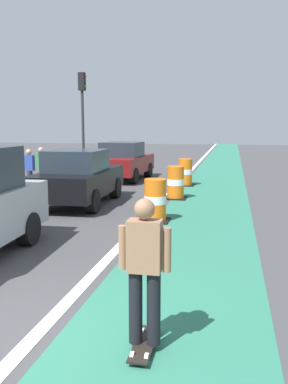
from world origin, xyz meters
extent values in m
cube|color=#2D755B|center=(2.40, 12.00, 0.00)|extent=(2.50, 80.00, 0.01)
cube|color=silver|center=(0.90, 12.00, 0.01)|extent=(0.20, 80.00, 0.01)
cube|color=black|center=(2.21, 0.03, 0.07)|extent=(0.22, 0.80, 0.02)
cylinder|color=silver|center=(2.29, -0.23, 0.06)|extent=(0.04, 0.11, 0.11)
cylinder|color=silver|center=(2.14, -0.23, 0.06)|extent=(0.04, 0.11, 0.11)
cylinder|color=silver|center=(2.29, 0.29, 0.06)|extent=(0.04, 0.11, 0.11)
cylinder|color=silver|center=(2.13, 0.29, 0.06)|extent=(0.04, 0.11, 0.11)
cylinder|color=black|center=(2.31, 0.03, 0.49)|extent=(0.15, 0.15, 0.82)
cylinder|color=black|center=(2.11, 0.03, 0.49)|extent=(0.15, 0.15, 0.82)
cube|color=#9E7051|center=(2.21, 0.03, 1.18)|extent=(0.36, 0.22, 0.56)
cylinder|color=#9E7051|center=(2.45, 0.03, 1.15)|extent=(0.09, 0.09, 0.48)
cylinder|color=#9E7051|center=(1.97, 0.02, 1.15)|extent=(0.09, 0.09, 0.48)
sphere|color=#9E7051|center=(2.21, 0.03, 1.58)|extent=(0.22, 0.22, 0.22)
cylinder|color=black|center=(-0.97, 3.50, 0.34)|extent=(0.31, 0.69, 0.68)
cube|color=black|center=(-1.56, 8.02, 0.70)|extent=(1.94, 4.15, 0.72)
cube|color=#232D38|center=(-1.55, 7.77, 1.38)|extent=(1.66, 1.76, 0.64)
cylinder|color=black|center=(-2.41, 9.27, 0.34)|extent=(0.30, 0.69, 0.68)
cylinder|color=black|center=(-0.77, 9.31, 0.34)|extent=(0.30, 0.69, 0.68)
cylinder|color=black|center=(-2.35, 6.72, 0.34)|extent=(0.30, 0.69, 0.68)
cylinder|color=black|center=(-0.71, 6.77, 0.34)|extent=(0.30, 0.69, 0.68)
cube|color=maroon|center=(-1.71, 14.03, 0.70)|extent=(2.02, 4.18, 0.72)
cube|color=#232D38|center=(-1.72, 13.78, 1.38)|extent=(1.69, 1.79, 0.64)
cylinder|color=black|center=(-2.47, 15.34, 0.34)|extent=(0.31, 0.69, 0.68)
cylinder|color=black|center=(-0.83, 15.26, 0.34)|extent=(0.31, 0.69, 0.68)
cylinder|color=black|center=(-2.58, 12.80, 0.34)|extent=(0.31, 0.69, 0.68)
cylinder|color=black|center=(-0.94, 12.72, 0.34)|extent=(0.31, 0.69, 0.68)
cylinder|color=orange|center=(1.19, 6.16, 0.25)|extent=(0.56, 0.56, 0.42)
cylinder|color=white|center=(1.19, 6.16, 0.57)|extent=(0.57, 0.57, 0.21)
cylinder|color=orange|center=(1.19, 6.16, 0.88)|extent=(0.56, 0.56, 0.42)
cube|color=black|center=(1.19, 6.16, 0.02)|extent=(0.73, 0.73, 0.04)
cylinder|color=orange|center=(1.25, 9.57, 0.25)|extent=(0.56, 0.56, 0.42)
cylinder|color=white|center=(1.25, 9.57, 0.57)|extent=(0.57, 0.57, 0.21)
cylinder|color=orange|center=(1.25, 9.57, 0.88)|extent=(0.56, 0.56, 0.42)
cube|color=black|center=(1.25, 9.57, 0.02)|extent=(0.73, 0.73, 0.04)
cylinder|color=orange|center=(1.22, 12.73, 0.25)|extent=(0.56, 0.56, 0.42)
cylinder|color=white|center=(1.22, 12.73, 0.57)|extent=(0.57, 0.57, 0.21)
cylinder|color=orange|center=(1.22, 12.73, 0.88)|extent=(0.56, 0.56, 0.42)
cube|color=black|center=(1.22, 12.73, 0.02)|extent=(0.73, 0.73, 0.04)
cylinder|color=#2D2D2D|center=(-4.60, 16.69, 2.10)|extent=(0.14, 0.14, 4.20)
cube|color=black|center=(-4.60, 16.69, 4.65)|extent=(0.32, 0.32, 0.90)
sphere|color=red|center=(-4.43, 16.69, 4.91)|extent=(0.16, 0.16, 0.16)
sphere|color=green|center=(-4.43, 16.69, 4.39)|extent=(0.16, 0.16, 0.16)
cylinder|color=#33333D|center=(-3.90, 9.30, 0.43)|extent=(0.20, 0.20, 0.86)
cube|color=#2D4CA5|center=(-3.90, 9.30, 1.13)|extent=(0.34, 0.20, 0.54)
sphere|color=tan|center=(-3.90, 9.30, 1.51)|extent=(0.20, 0.20, 0.20)
cylinder|color=#33333D|center=(-4.07, 10.62, 0.43)|extent=(0.20, 0.20, 0.86)
cube|color=#338C4C|center=(-4.07, 10.62, 1.13)|extent=(0.34, 0.20, 0.54)
sphere|color=tan|center=(-4.07, 10.62, 1.51)|extent=(0.20, 0.20, 0.20)
camera|label=1|loc=(3.09, -4.14, 2.44)|focal=39.01mm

